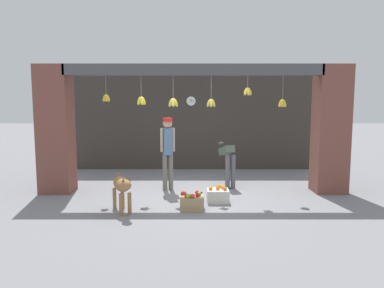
% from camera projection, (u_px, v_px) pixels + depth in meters
% --- Properties ---
extents(ground_plane, '(60.00, 60.00, 0.00)m').
position_uv_depth(ground_plane, '(192.00, 195.00, 7.55)').
color(ground_plane, gray).
extents(shop_back_wall, '(7.50, 0.12, 2.85)m').
position_uv_depth(shop_back_wall, '(192.00, 123.00, 10.51)').
color(shop_back_wall, '#38332D').
rests_on(shop_back_wall, ground_plane).
extents(shop_pillar_left, '(0.70, 0.60, 2.85)m').
position_uv_depth(shop_pillar_left, '(54.00, 130.00, 7.68)').
color(shop_pillar_left, brown).
rests_on(shop_pillar_left, ground_plane).
extents(shop_pillar_right, '(0.70, 0.60, 2.85)m').
position_uv_depth(shop_pillar_right, '(329.00, 130.00, 7.70)').
color(shop_pillar_right, brown).
rests_on(shop_pillar_right, ground_plane).
extents(storefront_awning, '(5.60, 0.28, 0.93)m').
position_uv_depth(storefront_awning, '(192.00, 72.00, 7.37)').
color(storefront_awning, '#4C4C51').
extents(dog, '(0.55, 0.90, 0.71)m').
position_uv_depth(dog, '(121.00, 186.00, 6.30)').
color(dog, '#9E7042').
rests_on(dog, ground_plane).
extents(shopkeeper, '(0.33, 0.30, 1.69)m').
position_uv_depth(shopkeeper, '(167.00, 148.00, 7.91)').
color(shopkeeper, '#6B665B').
rests_on(shopkeeper, ground_plane).
extents(worker_stooping, '(0.39, 0.80, 1.06)m').
position_uv_depth(worker_stooping, '(226.00, 158.00, 8.27)').
color(worker_stooping, '#56565B').
rests_on(worker_stooping, ground_plane).
extents(fruit_crate_oranges, '(0.44, 0.37, 0.34)m').
position_uv_depth(fruit_crate_oranges, '(217.00, 195.00, 7.00)').
color(fruit_crate_oranges, silver).
rests_on(fruit_crate_oranges, ground_plane).
extents(fruit_crate_apples, '(0.45, 0.37, 0.33)m').
position_uv_depth(fruit_crate_apples, '(191.00, 202.00, 6.51)').
color(fruit_crate_apples, tan).
rests_on(fruit_crate_apples, ground_plane).
extents(water_bottle, '(0.07, 0.07, 0.23)m').
position_uv_depth(water_bottle, '(200.00, 198.00, 6.93)').
color(water_bottle, '#2D60AD').
rests_on(water_bottle, ground_plane).
extents(wall_clock, '(0.30, 0.03, 0.30)m').
position_uv_depth(wall_clock, '(190.00, 101.00, 10.36)').
color(wall_clock, black).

